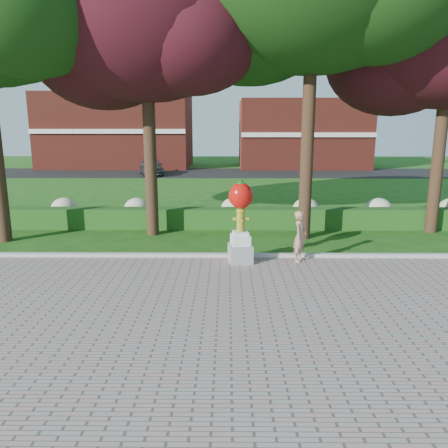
{
  "coord_description": "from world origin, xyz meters",
  "views": [
    {
      "loc": [
        0.76,
        -9.71,
        3.91
      ],
      "look_at": [
        0.68,
        1.0,
        1.51
      ],
      "focal_mm": 35.0,
      "sensor_mm": 36.0,
      "label": 1
    }
  ],
  "objects": [
    {
      "name": "building_right",
      "position": [
        8.0,
        34.0,
        3.2
      ],
      "size": [
        12.0,
        8.0,
        6.4
      ],
      "primitive_type": "cube",
      "color": "maroon",
      "rests_on": "ground"
    },
    {
      "name": "curb",
      "position": [
        0.0,
        3.0,
        0.07
      ],
      "size": [
        40.0,
        0.18,
        0.15
      ],
      "primitive_type": "cube",
      "color": "#ADADA5",
      "rests_on": "ground"
    },
    {
      "name": "ground",
      "position": [
        0.0,
        0.0,
        0.0
      ],
      "size": [
        100.0,
        100.0,
        0.0
      ],
      "primitive_type": "plane",
      "color": "#164C13",
      "rests_on": "ground"
    },
    {
      "name": "parked_car",
      "position": [
        -5.56,
        26.35,
        0.73
      ],
      "size": [
        2.79,
        4.49,
        1.42
      ],
      "primitive_type": "imported",
      "rotation": [
        0.0,
        0.0,
        0.28
      ],
      "color": "#3A3B41",
      "rests_on": "street"
    },
    {
      "name": "tree_far_right",
      "position": [
        8.4,
        6.58,
        6.97
      ],
      "size": [
        7.88,
        6.72,
        10.21
      ],
      "color": "black",
      "rests_on": "ground"
    },
    {
      "name": "tree_mid_left",
      "position": [
        -2.1,
        6.08,
        7.3
      ],
      "size": [
        8.25,
        7.04,
        10.69
      ],
      "color": "black",
      "rests_on": "ground"
    },
    {
      "name": "lawn_hedge",
      "position": [
        0.0,
        7.0,
        0.4
      ],
      "size": [
        24.0,
        0.7,
        0.8
      ],
      "primitive_type": "cube",
      "color": "#1B4112",
      "rests_on": "ground"
    },
    {
      "name": "hydrant_sculpture",
      "position": [
        1.14,
        2.5,
        1.31
      ],
      "size": [
        0.74,
        0.74,
        2.4
      ],
      "rotation": [
        0.0,
        0.0,
        0.15
      ],
      "color": "gray",
      "rests_on": "walkway"
    },
    {
      "name": "street",
      "position": [
        0.0,
        28.0,
        0.01
      ],
      "size": [
        50.0,
        8.0,
        0.02
      ],
      "primitive_type": "cube",
      "color": "black",
      "rests_on": "ground"
    },
    {
      "name": "hydrangea_row",
      "position": [
        0.57,
        8.0,
        0.55
      ],
      "size": [
        20.1,
        1.1,
        0.99
      ],
      "color": "#B8BC8F",
      "rests_on": "ground"
    },
    {
      "name": "walkway",
      "position": [
        0.0,
        -4.0,
        0.02
      ],
      "size": [
        40.0,
        14.0,
        0.04
      ],
      "primitive_type": "cube",
      "color": "gray",
      "rests_on": "ground"
    },
    {
      "name": "woman",
      "position": [
        2.87,
        2.6,
        0.79
      ],
      "size": [
        0.55,
        0.65,
        1.5
      ],
      "primitive_type": "imported",
      "rotation": [
        0.0,
        0.0,
        1.15
      ],
      "color": "tan",
      "rests_on": "walkway"
    },
    {
      "name": "building_left",
      "position": [
        -10.0,
        34.0,
        3.5
      ],
      "size": [
        14.0,
        8.0,
        7.0
      ],
      "primitive_type": "cube",
      "color": "maroon",
      "rests_on": "ground"
    }
  ]
}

